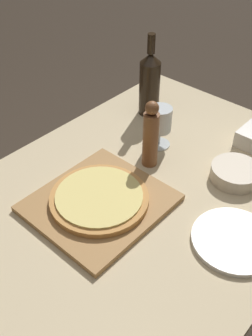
{
  "coord_description": "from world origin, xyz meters",
  "views": [
    {
      "loc": [
        0.54,
        -0.64,
        1.55
      ],
      "look_at": [
        -0.06,
        0.03,
        0.79
      ],
      "focal_mm": 42.0,
      "sensor_mm": 36.0,
      "label": 1
    }
  ],
  "objects_px": {
    "pizza": "(99,198)",
    "wine_glass": "(160,121)",
    "small_bowl": "(235,173)",
    "wine_bottle": "(150,83)",
    "pepper_mill": "(151,136)"
  },
  "relations": [
    {
      "from": "wine_bottle",
      "to": "wine_glass",
      "type": "xyz_separation_m",
      "value": [
        0.16,
        -0.14,
        -0.03
      ]
    },
    {
      "from": "wine_glass",
      "to": "small_bowl",
      "type": "relative_size",
      "value": 0.96
    },
    {
      "from": "wine_bottle",
      "to": "small_bowl",
      "type": "height_order",
      "value": "wine_bottle"
    },
    {
      "from": "wine_glass",
      "to": "pizza",
      "type": "bearing_deg",
      "value": -81.01
    },
    {
      "from": "pizza",
      "to": "wine_glass",
      "type": "relative_size",
      "value": 1.94
    },
    {
      "from": "wine_bottle",
      "to": "small_bowl",
      "type": "distance_m",
      "value": 0.48
    },
    {
      "from": "pepper_mill",
      "to": "small_bowl",
      "type": "xyz_separation_m",
      "value": [
        0.25,
        0.12,
        -0.09
      ]
    },
    {
      "from": "pizza",
      "to": "wine_bottle",
      "type": "bearing_deg",
      "value": 113.93
    },
    {
      "from": "wine_bottle",
      "to": "wine_glass",
      "type": "bearing_deg",
      "value": -40.88
    },
    {
      "from": "pepper_mill",
      "to": "pizza",
      "type": "bearing_deg",
      "value": -86.59
    },
    {
      "from": "wine_glass",
      "to": "pepper_mill",
      "type": "bearing_deg",
      "value": -68.23
    },
    {
      "from": "pizza",
      "to": "small_bowl",
      "type": "height_order",
      "value": "small_bowl"
    },
    {
      "from": "small_bowl",
      "to": "wine_glass",
      "type": "bearing_deg",
      "value": -176.44
    },
    {
      "from": "wine_bottle",
      "to": "pepper_mill",
      "type": "xyz_separation_m",
      "value": [
        0.2,
        -0.24,
        -0.02
      ]
    },
    {
      "from": "wine_bottle",
      "to": "pizza",
      "type": "bearing_deg",
      "value": -66.07
    }
  ]
}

